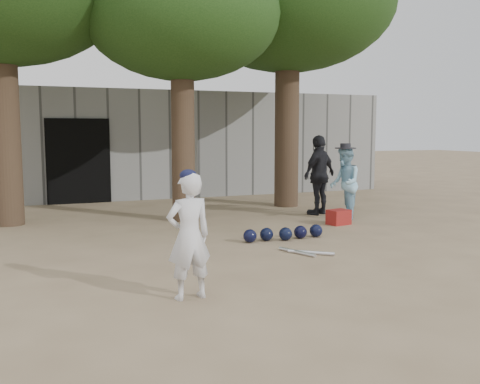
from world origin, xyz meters
name	(u,v)px	position (x,y,z in m)	size (l,w,h in m)	color
ground	(226,272)	(0.00, 0.00, 0.00)	(70.00, 70.00, 0.00)	#937C5E
boy_player	(189,236)	(-0.78, -0.92, 0.71)	(0.52, 0.34, 1.43)	silver
spectator_blue	(345,183)	(3.81, 3.07, 0.78)	(0.75, 0.59, 1.55)	#90C5DE
spectator_dark	(319,175)	(3.66, 3.88, 0.89)	(1.05, 0.44, 1.79)	black
red_bag	(339,217)	(3.38, 2.59, 0.15)	(0.42, 0.32, 0.30)	maroon
back_building	(111,143)	(0.00, 10.33, 1.50)	(16.00, 5.24, 3.00)	gray
helmet_row	(284,233)	(1.67, 1.62, 0.12)	(1.51, 0.32, 0.23)	black
bat_pile	(304,252)	(1.48, 0.54, 0.03)	(0.63, 0.72, 0.06)	silver
tree_row	(178,0)	(0.74, 5.02, 4.69)	(11.40, 5.80, 6.69)	brown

